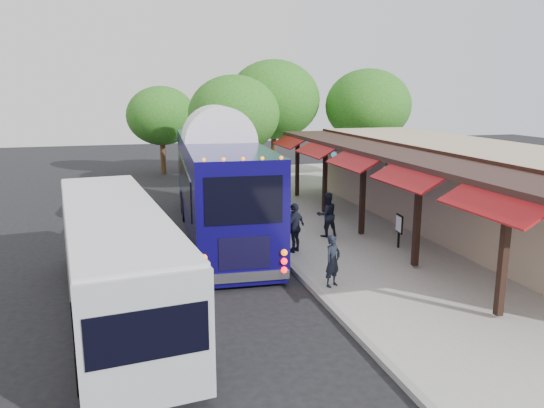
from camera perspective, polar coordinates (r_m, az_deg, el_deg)
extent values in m
plane|color=black|center=(16.33, 3.41, -8.50)|extent=(90.00, 90.00, 0.00)
cube|color=#9E9B93|center=(21.74, 12.47, -3.28)|extent=(10.00, 40.00, 0.15)
cube|color=gray|center=(19.94, -0.22, -4.39)|extent=(0.20, 40.00, 0.16)
cube|color=tan|center=(23.21, 20.31, 1.59)|extent=(5.00, 20.00, 3.60)
cube|color=black|center=(21.61, 15.16, 5.22)|extent=(0.06, 20.00, 0.60)
cube|color=#331E19|center=(21.07, 12.64, 5.45)|extent=(2.60, 20.00, 0.18)
cube|color=black|center=(14.22, 23.65, -5.02)|extent=(0.18, 0.18, 3.16)
cube|color=maroon|center=(13.64, 22.73, 0.19)|extent=(1.00, 3.20, 0.57)
cube|color=black|center=(17.37, 15.36, -1.43)|extent=(0.18, 0.18, 3.16)
cube|color=maroon|center=(16.89, 14.36, 2.91)|extent=(1.00, 3.20, 0.57)
cube|color=black|center=(20.81, 9.72, 1.04)|extent=(0.18, 0.18, 3.16)
cube|color=maroon|center=(20.41, 8.76, 4.69)|extent=(1.00, 3.20, 0.57)
cube|color=black|center=(24.42, 5.71, 2.79)|extent=(0.18, 0.18, 3.16)
cube|color=maroon|center=(24.08, 4.82, 5.91)|extent=(1.00, 3.20, 0.57)
cube|color=black|center=(28.13, 2.74, 4.08)|extent=(0.18, 0.18, 3.16)
cube|color=maroon|center=(27.84, 1.92, 6.79)|extent=(1.00, 3.20, 0.57)
sphere|color=#1C6C9A|center=(15.75, 20.61, 0.86)|extent=(0.26, 0.26, 0.26)
sphere|color=#1C6C9A|center=(19.93, 12.15, 3.60)|extent=(0.26, 0.26, 0.26)
sphere|color=#1C6C9A|center=(24.42, 6.68, 5.32)|extent=(0.26, 0.26, 0.26)
cube|color=#0D064F|center=(21.24, -5.73, 2.35)|extent=(3.55, 12.93, 3.35)
cube|color=#0D064F|center=(21.63, -5.63, -2.45)|extent=(3.48, 12.80, 0.37)
ellipsoid|color=white|center=(21.02, -5.83, 6.80)|extent=(3.53, 12.67, 0.60)
cube|color=black|center=(14.98, -1.46, 0.45)|extent=(2.22, 0.18, 1.38)
cube|color=silver|center=(15.67, -1.48, -7.64)|extent=(2.67, 0.37, 0.30)
sphere|color=#FF0C0C|center=(15.26, -5.68, -7.15)|extent=(0.19, 0.19, 0.19)
sphere|color=#FF0C0C|center=(15.80, 2.72, -6.42)|extent=(0.19, 0.19, 0.19)
cylinder|color=black|center=(16.77, -6.84, -6.00)|extent=(0.39, 1.13, 1.11)
cylinder|color=black|center=(17.29, 1.27, -5.35)|extent=(0.39, 1.13, 1.11)
cylinder|color=black|center=(25.36, -10.02, 0.14)|extent=(0.39, 1.13, 1.11)
cylinder|color=black|center=(25.71, -4.57, 0.45)|extent=(0.39, 1.13, 1.11)
cube|color=#989BA0|center=(14.34, -16.50, -5.45)|extent=(3.45, 10.77, 2.44)
cube|color=black|center=(14.35, -21.19, -4.90)|extent=(1.02, 8.94, 0.92)
cube|color=black|center=(14.30, -11.89, -4.38)|extent=(1.02, 8.94, 0.92)
cube|color=silver|center=(14.02, -16.81, -0.55)|extent=(3.38, 10.55, 0.09)
cylinder|color=black|center=(11.41, -21.83, -16.54)|extent=(0.35, 0.91, 0.88)
cylinder|color=black|center=(11.35, -10.73, -16.00)|extent=(0.35, 0.91, 0.88)
cylinder|color=black|center=(17.75, -19.65, -5.99)|extent=(0.35, 0.91, 0.88)
cylinder|color=black|center=(17.71, -12.78, -5.61)|extent=(0.35, 0.91, 0.88)
imported|color=black|center=(15.51, 6.54, -6.10)|extent=(0.66, 0.59, 1.53)
imported|color=black|center=(20.68, 5.91, -1.15)|extent=(0.91, 0.74, 1.74)
imported|color=black|center=(18.63, 2.48, -2.54)|extent=(1.08, 0.97, 1.76)
imported|color=black|center=(29.48, -3.35, 2.82)|extent=(1.22, 0.94, 1.66)
cube|color=black|center=(19.68, 13.50, -2.87)|extent=(0.07, 0.07, 1.23)
cube|color=black|center=(19.61, 13.54, -2.08)|extent=(0.11, 0.56, 0.67)
cube|color=white|center=(19.60, 13.45, -2.09)|extent=(0.06, 0.47, 0.56)
cylinder|color=#382314|center=(30.54, -4.05, 4.11)|extent=(0.36, 0.36, 2.99)
ellipsoid|color=#195A16|center=(30.27, -4.13, 9.59)|extent=(5.16, 5.16, 4.39)
cylinder|color=#382314|center=(35.32, 0.19, 5.64)|extent=(0.36, 0.36, 3.48)
ellipsoid|color=#195A16|center=(35.09, 0.19, 11.17)|extent=(6.01, 6.01, 5.11)
cylinder|color=#382314|center=(35.83, 10.09, 5.34)|extent=(0.36, 0.36, 3.22)
ellipsoid|color=#195A16|center=(35.61, 10.28, 10.37)|extent=(5.56, 5.56, 4.73)
cylinder|color=#382314|center=(37.71, -11.65, 5.23)|extent=(0.36, 0.36, 2.73)
ellipsoid|color=#195A16|center=(37.49, -11.82, 9.29)|extent=(4.72, 4.72, 4.01)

